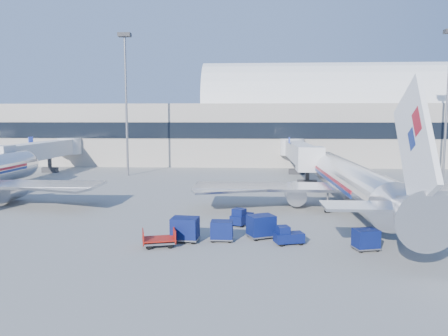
# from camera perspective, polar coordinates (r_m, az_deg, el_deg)

# --- Properties ---
(ground) EXTENTS (260.00, 260.00, 0.00)m
(ground) POSITION_cam_1_polar(r_m,az_deg,el_deg) (40.52, 3.78, -6.76)
(ground) COLOR gray
(ground) RESTS_ON ground
(terminal) EXTENTS (170.00, 28.15, 21.00)m
(terminal) POSITION_cam_1_polar(r_m,az_deg,el_deg) (96.31, -4.67, 5.47)
(terminal) COLOR #B2AA9E
(terminal) RESTS_ON ground
(airliner_main) EXTENTS (32.00, 37.26, 12.07)m
(airliner_main) POSITION_cam_1_polar(r_m,az_deg,el_deg) (45.61, 16.43, -1.77)
(airliner_main) COLOR silver
(airliner_main) RESTS_ON ground
(jetbridge_near) EXTENTS (4.40, 27.50, 6.25)m
(jetbridge_near) POSITION_cam_1_polar(r_m,az_deg,el_deg) (70.90, 9.72, 2.10)
(jetbridge_near) COLOR silver
(jetbridge_near) RESTS_ON ground
(jetbridge_mid) EXTENTS (4.40, 27.50, 6.25)m
(jetbridge_mid) POSITION_cam_1_polar(r_m,az_deg,el_deg) (78.20, -22.55, 2.10)
(jetbridge_mid) COLOR silver
(jetbridge_mid) RESTS_ON ground
(mast_west) EXTENTS (2.00, 1.20, 22.60)m
(mast_west) POSITION_cam_1_polar(r_m,az_deg,el_deg) (72.33, -12.71, 10.74)
(mast_west) COLOR slate
(mast_west) RESTS_ON ground
(mast_east) EXTENTS (2.00, 1.20, 22.60)m
(mast_east) POSITION_cam_1_polar(r_m,az_deg,el_deg) (76.01, 27.25, 9.97)
(mast_east) COLOR slate
(mast_east) RESTS_ON ground
(barrier_near) EXTENTS (3.00, 0.55, 0.90)m
(barrier_near) POSITION_cam_1_polar(r_m,az_deg,el_deg) (46.22, 26.78, -5.22)
(barrier_near) COLOR #9E9E96
(barrier_near) RESTS_ON ground
(tug_lead) EXTENTS (2.35, 1.60, 1.39)m
(tug_lead) POSITION_cam_1_polar(r_m,az_deg,el_deg) (33.04, 8.34, -8.76)
(tug_lead) COLOR #091349
(tug_lead) RESTS_ON ground
(tug_right) EXTENTS (2.76, 1.99, 1.63)m
(tug_right) POSITION_cam_1_polar(r_m,az_deg,el_deg) (40.74, 24.21, -6.19)
(tug_right) COLOR #091349
(tug_right) RESTS_ON ground
(tug_left) EXTENTS (2.12, 2.60, 1.52)m
(tug_left) POSITION_cam_1_polar(r_m,az_deg,el_deg) (38.42, 2.26, -6.43)
(tug_left) COLOR #091349
(tug_left) RESTS_ON ground
(cart_train_a) EXTENTS (2.51, 2.27, 1.81)m
(cart_train_a) POSITION_cam_1_polar(r_m,az_deg,el_deg) (34.36, 4.89, -7.55)
(cart_train_a) COLOR #091349
(cart_train_a) RESTS_ON ground
(cart_train_b) EXTENTS (1.77, 1.36, 1.54)m
(cart_train_b) POSITION_cam_1_polar(r_m,az_deg,el_deg) (33.51, -0.29, -8.14)
(cart_train_b) COLOR #091349
(cart_train_b) RESTS_ON ground
(cart_train_c) EXTENTS (2.25, 1.81, 1.84)m
(cart_train_c) POSITION_cam_1_polar(r_m,az_deg,el_deg) (33.47, -5.11, -7.90)
(cart_train_c) COLOR #091349
(cart_train_c) RESTS_ON ground
(cart_solo_near) EXTENTS (1.99, 1.70, 1.51)m
(cart_solo_near) POSITION_cam_1_polar(r_m,az_deg,el_deg) (32.83, 18.04, -8.81)
(cart_solo_near) COLOR #091349
(cart_solo_near) RESTS_ON ground
(cart_open_red) EXTENTS (2.71, 2.22, 0.63)m
(cart_open_red) POSITION_cam_1_polar(r_m,az_deg,el_deg) (32.50, -8.45, -9.35)
(cart_open_red) COLOR slate
(cart_open_red) RESTS_ON ground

